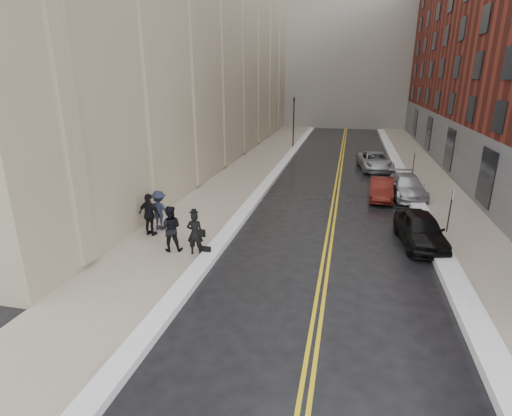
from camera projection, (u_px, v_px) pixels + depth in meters
The scene contains 18 objects.
ground at pixel (243, 302), 13.32m from camera, with size 160.00×160.00×0.00m, color black.
sidewalk_left at pixel (240, 179), 29.05m from camera, with size 4.00×64.00×0.15m, color gray.
sidewalk_right at pixel (438, 190), 26.14m from camera, with size 3.00×64.00×0.15m, color gray.
lane_stripe_a at pixel (336, 185), 27.59m from camera, with size 0.12×64.00×0.01m, color gold.
lane_stripe_b at pixel (339, 185), 27.54m from camera, with size 0.12×64.00×0.01m, color gold.
snow_ridge_left at pixel (271, 180), 28.54m from camera, with size 0.70×60.80×0.26m, color white.
snow_ridge_right at pixel (409, 187), 26.52m from camera, with size 0.85×60.80×0.30m, color white.
traffic_signal at pixel (294, 118), 40.64m from camera, with size 0.18×0.15×5.20m.
parking_sign_near at pixel (450, 208), 18.58m from camera, with size 0.06×0.35×2.23m.
parking_sign_far at pixel (414, 158), 29.67m from camera, with size 0.06×0.35×2.23m.
car_black at pixel (420, 229), 17.69m from camera, with size 1.71×4.26×1.45m, color black.
car_maroon at pixel (381, 189), 24.37m from camera, with size 1.34×3.85×1.27m, color #4E130E.
car_silver_near at pixel (407, 186), 24.78m from camera, with size 1.87×4.59×1.33m, color #AAACB2.
car_silver_far at pixel (375, 161), 32.01m from camera, with size 2.31×5.01×1.39m, color #9EA1A6.
pedestrian_main at pixel (195, 233), 16.31m from camera, with size 0.66×0.44×1.82m, color black.
pedestrian_a at pixel (170, 229), 16.63m from camera, with size 0.96×0.75×1.98m, color black.
pedestrian_b at pixel (159, 210), 18.96m from camera, with size 1.24×0.71×1.92m, color #1A1E2F.
pedestrian_c at pixel (150, 215), 18.28m from camera, with size 1.17×0.49×1.99m, color black.
Camera 1 is at (3.08, -11.24, 7.18)m, focal length 28.00 mm.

